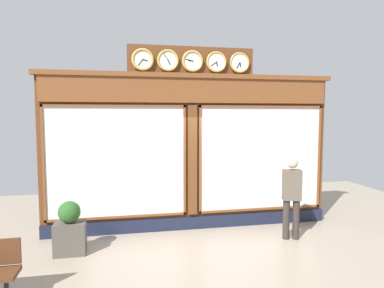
% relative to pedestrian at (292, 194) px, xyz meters
% --- Properties ---
extents(shop_facade, '(6.54, 0.42, 4.03)m').
position_rel_pedestrian_xyz_m(shop_facade, '(1.88, -1.14, 0.84)').
color(shop_facade, '#5B3319').
rests_on(shop_facade, ground_plane).
extents(pedestrian, '(0.40, 0.30, 1.69)m').
position_rel_pedestrian_xyz_m(pedestrian, '(0.00, 0.00, 0.00)').
color(pedestrian, '#312A24').
rests_on(pedestrian, ground_plane).
extents(planter_box, '(0.56, 0.36, 0.59)m').
position_rel_pedestrian_xyz_m(planter_box, '(4.35, -0.09, -0.64)').
color(planter_box, '#4C4742').
rests_on(planter_box, ground_plane).
extents(planter_shrub, '(0.40, 0.40, 0.40)m').
position_rel_pedestrian_xyz_m(planter_shrub, '(4.35, -0.09, -0.14)').
color(planter_shrub, '#285623').
rests_on(planter_shrub, planter_box).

